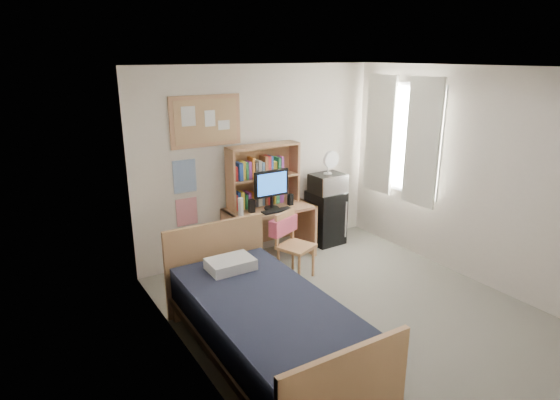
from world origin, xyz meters
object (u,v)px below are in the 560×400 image
desk (269,233)px  bed (267,330)px  speaker_left (252,206)px  speaker_right (290,200)px  microwave (328,183)px  bulletin_board (206,121)px  desk_chair (296,246)px  mini_fridge (326,217)px  monitor (271,189)px  desk_fan (328,164)px

desk → bed: bearing=-120.9°
speaker_left → speaker_right: (0.60, -0.00, -0.01)m
speaker_left → microwave: bearing=4.5°
bulletin_board → microwave: (1.74, -0.26, -0.99)m
desk_chair → mini_fridge: bearing=14.5°
desk → monitor: size_ratio=2.23×
bulletin_board → speaker_left: (0.43, -0.36, -1.09)m
desk_chair → microwave: 1.35m
bulletin_board → desk_chair: bearing=-54.2°
desk_chair → microwave: (1.03, 0.72, 0.50)m
speaker_left → bed: bearing=-114.6°
desk → microwave: (1.01, 0.04, 0.55)m
bulletin_board → microwave: bearing=-8.6°
monitor → speaker_left: 0.35m
speaker_left → desk_fan: size_ratio=0.56×
mini_fridge → speaker_right: size_ratio=5.13×
bed → speaker_right: bearing=52.6°
desk → monitor: bearing=-90.0°
desk_chair → speaker_right: 0.80m
desk_fan → desk: bearing=-179.5°
desk_fan → monitor: bearing=-176.1°
desk_chair → speaker_right: size_ratio=5.54×
desk_chair → bed: bearing=-154.1°
mini_fridge → desk_fan: desk_fan is taller
desk_chair → speaker_right: (0.32, 0.62, 0.39)m
bed → monitor: monitor is taller
speaker_left → bulletin_board: bearing=140.7°
bed → microwave: size_ratio=4.71×
monitor → speaker_left: size_ratio=3.06×
bulletin_board → desk_chair: bulletin_board is taller
desk → bulletin_board: bearing=158.1°
monitor → speaker_left: bearing=180.0°
bed → desk_fan: bearing=42.9°
monitor → mini_fridge: bearing=7.0°
mini_fridge → speaker_right: 0.83m
mini_fridge → speaker_left: bearing=-176.6°
desk → desk_chair: bearing=-91.3°
desk → bed: (-1.18, -1.93, -0.07)m
desk → microwave: bearing=2.5°
mini_fridge → bulletin_board: bearing=170.4°
bulletin_board → desk_fan: (1.74, -0.26, -0.70)m
bulletin_board → bed: 2.79m
desk → desk_fan: bearing=2.5°
bulletin_board → mini_fridge: 2.33m
desk_chair → speaker_left: size_ratio=4.90×
speaker_left → microwave: microwave is taller
monitor → desk_fan: (1.01, 0.10, 0.21)m
desk_chair → speaker_right: bearing=41.5°
bed → desk_fan: size_ratio=7.20×
bulletin_board → speaker_right: size_ratio=6.11×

